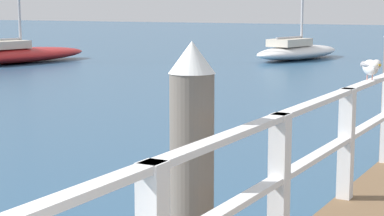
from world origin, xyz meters
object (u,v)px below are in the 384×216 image
(seagull_foreground, at_px, (371,67))
(boat_1, at_px, (12,53))
(dock_piling_near, at_px, (192,195))
(boat_2, at_px, (297,51))

(seagull_foreground, relative_size, boat_1, 0.05)
(dock_piling_near, xyz_separation_m, seagull_foreground, (0.38, 2.84, 0.61))
(boat_1, bearing_deg, boat_2, 46.56)
(dock_piling_near, height_order, seagull_foreground, dock_piling_near)
(seagull_foreground, height_order, boat_2, boat_2)
(dock_piling_near, distance_m, boat_2, 23.97)
(dock_piling_near, bearing_deg, boat_2, 108.70)
(boat_2, bearing_deg, dock_piling_near, -60.88)
(dock_piling_near, bearing_deg, boat_1, 137.09)
(seagull_foreground, bearing_deg, dock_piling_near, 49.75)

